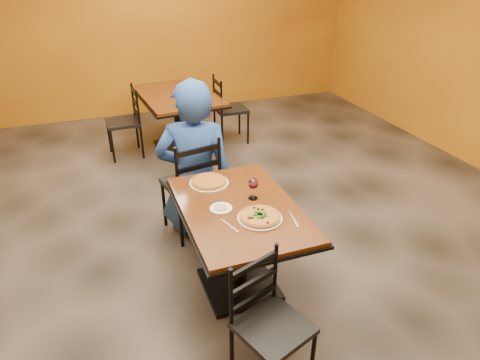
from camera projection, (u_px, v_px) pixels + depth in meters
name	position (u px, v px, depth m)	size (l,w,h in m)	color
floor	(220.00, 250.00, 3.80)	(7.00, 8.00, 0.01)	black
wall_back	(137.00, 17.00, 6.41)	(7.00, 0.01, 3.00)	#C78216
table_main	(239.00, 229.00, 3.13)	(0.83, 1.23, 0.75)	#683210
table_second	(179.00, 108.00, 5.56)	(1.04, 1.45, 0.75)	#683210
chair_main_near	(273.00, 328.00, 2.47)	(0.38, 0.38, 0.85)	black
chair_main_far	(191.00, 185.00, 3.87)	(0.44, 0.44, 0.98)	black
chair_second_left	(123.00, 123.00, 5.39)	(0.40, 0.40, 0.90)	black
chair_second_right	(231.00, 109.00, 5.83)	(0.41, 0.41, 0.91)	black
diner	(194.00, 159.00, 3.77)	(0.70, 0.46, 1.46)	#1C409B
plate_main	(260.00, 218.00, 2.89)	(0.31, 0.31, 0.01)	white
pizza_main	(260.00, 216.00, 2.88)	(0.28, 0.28, 0.02)	maroon
plate_far	(209.00, 183.00, 3.34)	(0.31, 0.31, 0.01)	white
pizza_far	(209.00, 181.00, 3.33)	(0.28, 0.28, 0.02)	orange
side_plate	(221.00, 208.00, 3.00)	(0.16, 0.16, 0.01)	white
dip	(221.00, 207.00, 3.00)	(0.09, 0.09, 0.01)	tan
wine_glass	(253.00, 188.00, 3.09)	(0.08, 0.08, 0.18)	white
fork	(230.00, 225.00, 2.82)	(0.01, 0.19, 0.00)	silver
knife	(293.00, 219.00, 2.89)	(0.01, 0.21, 0.00)	silver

